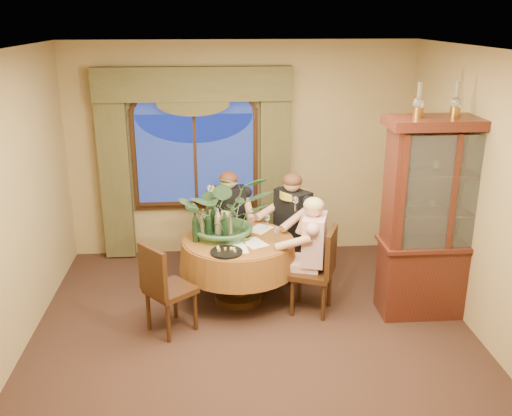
{
  "coord_description": "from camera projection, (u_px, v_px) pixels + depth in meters",
  "views": [
    {
      "loc": [
        -0.37,
        -4.79,
        3.09
      ],
      "look_at": [
        0.08,
        1.04,
        1.1
      ],
      "focal_mm": 40.0,
      "sensor_mm": 36.0,
      "label": 1
    }
  ],
  "objects": [
    {
      "name": "person_scarf",
      "position": [
        293.0,
        227.0,
        6.82
      ],
      "size": [
        0.64,
        0.65,
        1.35
      ],
      "primitive_type": null,
      "rotation": [
        0.0,
        0.0,
        -4.08
      ],
      "color": "black",
      "rests_on": "floor"
    },
    {
      "name": "cheese_platter",
      "position": [
        226.0,
        252.0,
        5.89
      ],
      "size": [
        0.34,
        0.34,
        0.02
      ],
      "primitive_type": "cylinder",
      "color": "black",
      "rests_on": "dining_table"
    },
    {
      "name": "centerpiece_plant",
      "position": [
        226.0,
        180.0,
        6.17
      ],
      "size": [
        1.02,
        1.14,
        0.89
      ],
      "primitive_type": "imported",
      "color": "#365D37",
      "rests_on": "dining_table"
    },
    {
      "name": "china_cabinet",
      "position": [
        443.0,
        220.0,
        5.92
      ],
      "size": [
        1.32,
        0.52,
        2.14
      ],
      "primitive_type": "cube",
      "color": "#39140D",
      "rests_on": "floor"
    },
    {
      "name": "ceiling",
      "position": [
        256.0,
        52.0,
        4.65
      ],
      "size": [
        5.0,
        5.0,
        0.0
      ],
      "primitive_type": "plane",
      "rotation": [
        3.14,
        0.0,
        0.0
      ],
      "color": "white",
      "rests_on": "wall_back"
    },
    {
      "name": "wine_bottle_1",
      "position": [
        195.0,
        227.0,
        6.14
      ],
      "size": [
        0.07,
        0.07,
        0.33
      ],
      "primitive_type": "cylinder",
      "color": "black",
      "rests_on": "dining_table"
    },
    {
      "name": "chair_back_right",
      "position": [
        291.0,
        241.0,
        6.92
      ],
      "size": [
        0.59,
        0.59,
        0.96
      ],
      "primitive_type": "cube",
      "rotation": [
        0.0,
        0.0,
        -4.04
      ],
      "color": "black",
      "rests_on": "floor"
    },
    {
      "name": "wine_bottle_5",
      "position": [
        213.0,
        220.0,
        6.37
      ],
      "size": [
        0.07,
        0.07,
        0.33
      ],
      "primitive_type": "cylinder",
      "color": "black",
      "rests_on": "dining_table"
    },
    {
      "name": "wine_bottle_0",
      "position": [
        208.0,
        225.0,
        6.2
      ],
      "size": [
        0.07,
        0.07,
        0.33
      ],
      "primitive_type": "cylinder",
      "color": "black",
      "rests_on": "dining_table"
    },
    {
      "name": "wine_glass_person_scarf",
      "position": [
        267.0,
        222.0,
        6.52
      ],
      "size": [
        0.07,
        0.07,
        0.18
      ],
      "primitive_type": null,
      "color": "silver",
      "rests_on": "dining_table"
    },
    {
      "name": "tasting_paper_1",
      "position": [
        260.0,
        229.0,
        6.54
      ],
      "size": [
        0.34,
        0.37,
        0.0
      ],
      "primitive_type": "cube",
      "rotation": [
        0.0,
        0.0,
        -0.62
      ],
      "color": "white",
      "rests_on": "dining_table"
    },
    {
      "name": "drapery_right",
      "position": [
        275.0,
        169.0,
        7.45
      ],
      "size": [
        0.38,
        0.14,
        2.32
      ],
      "primitive_type": "cube",
      "color": "#423F23",
      "rests_on": "floor"
    },
    {
      "name": "oil_lamp_center",
      "position": [
        456.0,
        100.0,
        5.52
      ],
      "size": [
        0.11,
        0.11,
        0.34
      ],
      "primitive_type": null,
      "color": "#A5722D",
      "rests_on": "china_cabinet"
    },
    {
      "name": "wine_bottle_2",
      "position": [
        203.0,
        223.0,
        6.25
      ],
      "size": [
        0.07,
        0.07,
        0.33
      ],
      "primitive_type": "cylinder",
      "color": "tan",
      "rests_on": "dining_table"
    },
    {
      "name": "drapery_left",
      "position": [
        115.0,
        172.0,
        7.3
      ],
      "size": [
        0.38,
        0.14,
        2.32
      ],
      "primitive_type": "cube",
      "color": "#423F23",
      "rests_on": "floor"
    },
    {
      "name": "tasting_paper_2",
      "position": [
        237.0,
        248.0,
        6.0
      ],
      "size": [
        0.24,
        0.32,
        0.0
      ],
      "primitive_type": "cube",
      "rotation": [
        0.0,
        0.0,
        0.09
      ],
      "color": "white",
      "rests_on": "dining_table"
    },
    {
      "name": "chair_right",
      "position": [
        312.0,
        271.0,
        6.12
      ],
      "size": [
        0.55,
        0.55,
        0.96
      ],
      "primitive_type": "cube",
      "rotation": [
        0.0,
        0.0,
        1.18
      ],
      "color": "black",
      "rests_on": "floor"
    },
    {
      "name": "olive_bowl",
      "position": [
        244.0,
        238.0,
        6.23
      ],
      "size": [
        0.14,
        0.14,
        0.05
      ],
      "primitive_type": "imported",
      "color": "#4D5D2E",
      "rests_on": "dining_table"
    },
    {
      "name": "floor",
      "position": [
        256.0,
        349.0,
        5.55
      ],
      "size": [
        5.0,
        5.0,
        0.0
      ],
      "primitive_type": "plane",
      "color": "black",
      "rests_on": "ground"
    },
    {
      "name": "wall_back",
      "position": [
        241.0,
        151.0,
        7.46
      ],
      "size": [
        4.5,
        0.0,
        4.5
      ],
      "primitive_type": "plane",
      "rotation": [
        1.57,
        0.0,
        0.0
      ],
      "color": "#978054",
      "rests_on": "ground"
    },
    {
      "name": "chair_back",
      "position": [
        230.0,
        231.0,
        7.24
      ],
      "size": [
        0.45,
        0.45,
        0.96
      ],
      "primitive_type": "cube",
      "rotation": [
        0.0,
        0.0,
        -3.08
      ],
      "color": "black",
      "rests_on": "floor"
    },
    {
      "name": "person_pink",
      "position": [
        314.0,
        254.0,
        6.15
      ],
      "size": [
        0.53,
        0.56,
        1.28
      ],
      "primitive_type": null,
      "rotation": [
        0.0,
        0.0,
        1.29
      ],
      "color": "#CEA0A2",
      "rests_on": "floor"
    },
    {
      "name": "chair_front_left",
      "position": [
        171.0,
        287.0,
        5.75
      ],
      "size": [
        0.59,
        0.59,
        0.96
      ],
      "primitive_type": "cube",
      "rotation": [
        0.0,
        0.0,
        -0.87
      ],
      "color": "black",
      "rests_on": "floor"
    },
    {
      "name": "arched_transom",
      "position": [
        193.0,
        100.0,
        7.13
      ],
      "size": [
        1.6,
        0.06,
        0.44
      ],
      "primitive_type": null,
      "color": "navy",
      "rests_on": "wall_back"
    },
    {
      "name": "stoneware_vase",
      "position": [
        226.0,
        223.0,
        6.32
      ],
      "size": [
        0.15,
        0.15,
        0.28
      ],
      "primitive_type": null,
      "color": "#9D826A",
      "rests_on": "dining_table"
    },
    {
      "name": "tasting_paper_0",
      "position": [
        254.0,
        243.0,
        6.15
      ],
      "size": [
        0.32,
        0.36,
        0.0
      ],
      "primitive_type": "cube",
      "rotation": [
        0.0,
        0.0,
        0.46
      ],
      "color": "white",
      "rests_on": "dining_table"
    },
    {
      "name": "swag_valance",
      "position": [
        192.0,
        84.0,
        6.99
      ],
      "size": [
        2.45,
        0.16,
        0.42
      ],
      "primitive_type": null,
      "color": "#423F23",
      "rests_on": "wall_back"
    },
    {
      "name": "oil_lamp_right",
      "position": [
        493.0,
        99.0,
        5.55
      ],
      "size": [
        0.11,
        0.11,
        0.34
      ],
      "primitive_type": null,
      "color": "#A5722D",
      "rests_on": "china_cabinet"
    },
    {
      "name": "wine_glass_person_pink",
      "position": [
        277.0,
        234.0,
        6.16
      ],
      "size": [
        0.07,
        0.07,
        0.18
      ],
      "primitive_type": null,
      "color": "silver",
      "rests_on": "dining_table"
    },
    {
      "name": "wine_glass_person_back",
      "position": [
        233.0,
        218.0,
        6.65
      ],
      "size": [
        0.07,
        0.07,
        0.18
      ],
      "primitive_type": null,
      "color": "silver",
      "rests_on": "dining_table"
    },
    {
      "name": "window",
      "position": [
        195.0,
        160.0,
        7.38
      ],
      "size": [
        1.62,
        0.1,
        1.32
      ],
      "primitive_type": null,
      "color": "navy",
      "rests_on": "wall_back"
    },
    {
      "name": "wall_right",
      "position": [
        498.0,
        208.0,
        5.26
      ],
      "size": [
        0.0,
        5.0,
        5.0
      ],
      "primitive_type": "plane",
      "rotation": [
        1.57,
        0.0,
        -1.57
      ],
      "color": "#978054",
      "rests_on": "ground"
    },
    {
      "name": "person_back",
      "position": [
        229.0,
        221.0,
        7.1
      ],
      "size": [
        0.5,
        0.46,
        1.3
      ],
      "primitive_type": null,
      "rotation": [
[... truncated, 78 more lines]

